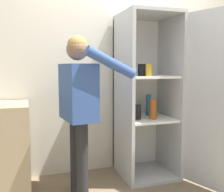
% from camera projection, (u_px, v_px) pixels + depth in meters
% --- Properties ---
extents(wall_back, '(7.00, 0.06, 2.55)m').
position_uv_depth(wall_back, '(118.00, 65.00, 3.20)').
color(wall_back, silver).
rests_on(wall_back, ground_plane).
extents(refrigerator, '(0.87, 1.19, 1.84)m').
position_uv_depth(refrigerator, '(158.00, 97.00, 2.92)').
color(refrigerator, '#B7BABC').
rests_on(refrigerator, ground_plane).
extents(person, '(0.66, 0.60, 1.54)m').
position_uv_depth(person, '(79.00, 97.00, 2.49)').
color(person, '#262628').
rests_on(person, ground_plane).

